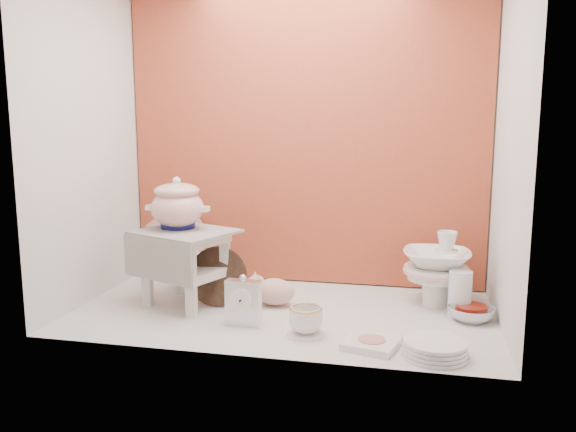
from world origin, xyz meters
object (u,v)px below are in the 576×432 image
object	(u,v)px
floral_platter	(174,241)
crystal_bowl	(471,314)
mantel_clock	(243,301)
porcelain_tower	(436,268)
blue_white_vase	(195,265)
gold_rim_teacup	(306,320)
plush_pig	(275,291)
step_stool	(186,268)
dinner_plate_stack	(435,348)
soup_tureen	(177,203)

from	to	relation	value
floral_platter	crystal_bowl	size ratio (longest dim) A/B	2.03
mantel_clock	porcelain_tower	world-z (taller)	porcelain_tower
blue_white_vase	gold_rim_teacup	world-z (taller)	blue_white_vase
floral_platter	plush_pig	distance (m)	0.75
step_stool	gold_rim_teacup	world-z (taller)	step_stool
mantel_clock	floral_platter	bearing A→B (deg)	134.31
gold_rim_teacup	dinner_plate_stack	bearing A→B (deg)	-12.36
floral_platter	dinner_plate_stack	world-z (taller)	floral_platter
soup_tureen	dinner_plate_stack	distance (m)	1.27
step_stool	crystal_bowl	xyz separation A→B (m)	(1.24, 0.05, -0.14)
step_stool	gold_rim_teacup	size ratio (longest dim) A/B	3.02
floral_platter	gold_rim_teacup	xyz separation A→B (m)	(0.84, -0.69, -0.13)
soup_tureen	crystal_bowl	size ratio (longest dim) A/B	1.46
step_stool	floral_platter	bearing A→B (deg)	141.52
mantel_clock	gold_rim_teacup	size ratio (longest dim) A/B	1.58
step_stool	blue_white_vase	bearing A→B (deg)	125.39
soup_tureen	gold_rim_teacup	size ratio (longest dim) A/B	2.09
crystal_bowl	porcelain_tower	size ratio (longest dim) A/B	0.56
floral_platter	crystal_bowl	world-z (taller)	floral_platter
dinner_plate_stack	porcelain_tower	distance (m)	0.62
soup_tureen	gold_rim_teacup	bearing A→B (deg)	-24.20
crystal_bowl	porcelain_tower	distance (m)	0.27
blue_white_vase	porcelain_tower	size ratio (longest dim) A/B	0.64
floral_platter	step_stool	bearing A→B (deg)	-60.49
plush_pig	blue_white_vase	bearing A→B (deg)	169.27
mantel_clock	plush_pig	size ratio (longest dim) A/B	0.92
mantel_clock	plush_pig	world-z (taller)	mantel_clock
blue_white_vase	gold_rim_teacup	size ratio (longest dim) A/B	1.65
blue_white_vase	crystal_bowl	distance (m)	1.33
floral_platter	gold_rim_teacup	distance (m)	1.10
dinner_plate_stack	porcelain_tower	world-z (taller)	porcelain_tower
soup_tureen	mantel_clock	size ratio (longest dim) A/B	1.33
mantel_clock	porcelain_tower	xyz separation A→B (m)	(0.77, 0.44, 0.07)
blue_white_vase	mantel_clock	size ratio (longest dim) A/B	1.05
blue_white_vase	dinner_plate_stack	bearing A→B (deg)	-29.34
dinner_plate_stack	gold_rim_teacup	bearing A→B (deg)	167.64
mantel_clock	gold_rim_teacup	xyz separation A→B (m)	(0.27, -0.05, -0.04)
soup_tureen	dinner_plate_stack	bearing A→B (deg)	-19.31
mantel_clock	plush_pig	xyz separation A→B (m)	(0.07, 0.27, -0.04)
step_stool	plush_pig	xyz separation A→B (m)	(0.39, 0.06, -0.10)
soup_tureen	dinner_plate_stack	xyz separation A→B (m)	(1.12, -0.39, -0.43)
plush_pig	porcelain_tower	xyz separation A→B (m)	(0.70, 0.17, 0.10)
floral_platter	porcelain_tower	bearing A→B (deg)	-8.38
crystal_bowl	porcelain_tower	xyz separation A→B (m)	(-0.14, 0.19, 0.14)
dinner_plate_stack	blue_white_vase	bearing A→B (deg)	150.66
soup_tureen	blue_white_vase	size ratio (longest dim) A/B	1.27
step_stool	crystal_bowl	bearing A→B (deg)	24.36
gold_rim_teacup	porcelain_tower	bearing A→B (deg)	44.68
step_stool	porcelain_tower	size ratio (longest dim) A/B	1.17
step_stool	porcelain_tower	world-z (taller)	same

